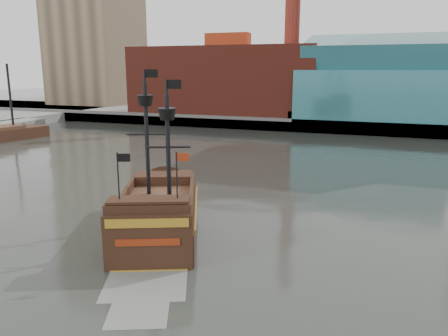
% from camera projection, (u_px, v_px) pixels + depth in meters
% --- Properties ---
extents(ground, '(400.00, 400.00, 0.00)m').
position_uv_depth(ground, '(172.00, 264.00, 28.00)').
color(ground, '#292C27').
rests_on(ground, ground).
extents(promenade_far, '(220.00, 60.00, 2.00)m').
position_uv_depth(promenade_far, '(334.00, 114.00, 111.98)').
color(promenade_far, slate).
rests_on(promenade_far, ground).
extents(seawall, '(220.00, 1.00, 2.60)m').
position_uv_depth(seawall, '(317.00, 126.00, 84.91)').
color(seawall, '#4C4C49').
rests_on(seawall, ground).
extents(skyline, '(149.00, 45.00, 62.00)m').
position_uv_depth(skyline, '(360.00, 13.00, 98.18)').
color(skyline, '#796548').
rests_on(skyline, promenade_far).
extents(pirate_ship, '(11.67, 18.17, 13.12)m').
position_uv_depth(pirate_ship, '(159.00, 217.00, 33.35)').
color(pirate_ship, black).
rests_on(pirate_ship, ground).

